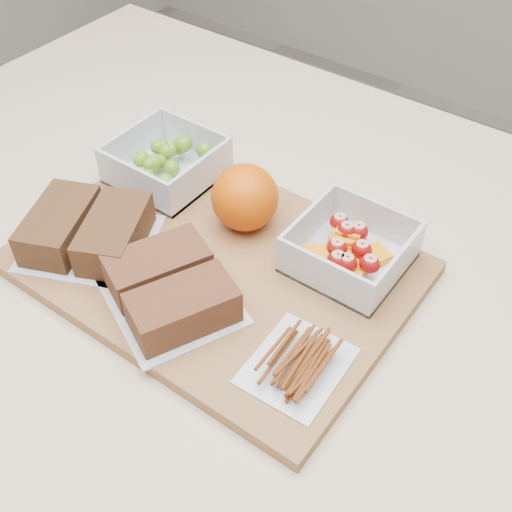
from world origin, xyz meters
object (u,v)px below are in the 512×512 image
object	(u,v)px
sandwich_bag_left	(87,230)
cutting_board	(216,265)
grape_container	(169,162)
pretzel_bag	(298,359)
fruit_container	(349,250)
orange	(245,198)
sandwich_bag_center	(170,288)

from	to	relation	value
sandwich_bag_left	cutting_board	bearing A→B (deg)	25.86
grape_container	pretzel_bag	world-z (taller)	grape_container
grape_container	pretzel_bag	bearing A→B (deg)	-27.13
pretzel_bag	fruit_container	bearing A→B (deg)	101.92
orange	fruit_container	bearing A→B (deg)	6.05
sandwich_bag_left	grape_container	bearing A→B (deg)	94.14
fruit_container	pretzel_bag	size ratio (longest dim) A/B	1.10
pretzel_bag	sandwich_bag_center	bearing A→B (deg)	-176.86
cutting_board	sandwich_bag_center	world-z (taller)	sandwich_bag_center
orange	sandwich_bag_center	bearing A→B (deg)	-85.26
sandwich_bag_left	sandwich_bag_center	bearing A→B (deg)	-4.71
grape_container	fruit_container	distance (m)	0.26
sandwich_bag_center	pretzel_bag	world-z (taller)	sandwich_bag_center
cutting_board	sandwich_bag_left	bearing A→B (deg)	-154.09
grape_container	fruit_container	bearing A→B (deg)	-0.40
cutting_board	grape_container	bearing A→B (deg)	149.18
grape_container	pretzel_bag	xyz separation A→B (m)	(0.30, -0.15, -0.01)
orange	sandwich_bag_center	xyz separation A→B (m)	(0.01, -0.14, -0.02)
cutting_board	sandwich_bag_left	world-z (taller)	sandwich_bag_left
cutting_board	sandwich_bag_left	distance (m)	0.15
fruit_container	sandwich_bag_center	size ratio (longest dim) A/B	0.67
fruit_container	sandwich_bag_left	bearing A→B (deg)	-149.88
cutting_board	orange	world-z (taller)	orange
grape_container	sandwich_bag_center	xyz separation A→B (m)	(0.14, -0.16, -0.00)
grape_container	sandwich_bag_left	size ratio (longest dim) A/B	0.67
grape_container	pretzel_bag	size ratio (longest dim) A/B	1.14
sandwich_bag_left	pretzel_bag	world-z (taller)	sandwich_bag_left
orange	pretzel_bag	world-z (taller)	orange
fruit_container	sandwich_bag_center	distance (m)	0.20
grape_container	fruit_container	world-z (taller)	grape_container
fruit_container	orange	xyz separation A→B (m)	(-0.13, -0.01, 0.02)
cutting_board	grape_container	world-z (taller)	grape_container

